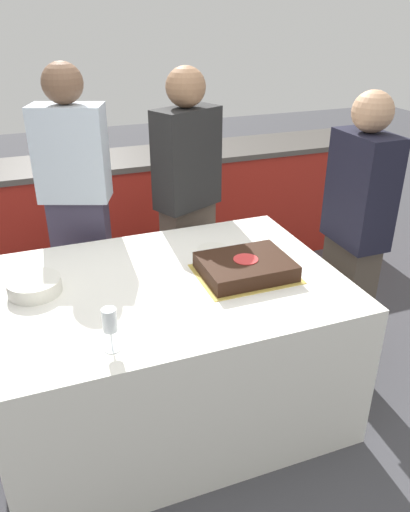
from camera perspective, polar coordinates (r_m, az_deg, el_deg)
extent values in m
plane|color=#424247|center=(2.81, -3.63, -16.64)|extent=(14.00, 14.00, 0.00)
cube|color=#A82319|center=(3.94, -10.97, 4.11)|extent=(4.40, 0.55, 0.88)
cube|color=#4C4742|center=(3.80, -11.58, 10.53)|extent=(4.40, 0.58, 0.04)
cube|color=white|center=(2.56, -3.88, -10.38)|extent=(1.61, 1.14, 0.77)
cube|color=gold|center=(2.41, 4.61, -2.06)|extent=(0.46, 0.37, 0.00)
cube|color=black|center=(2.39, 4.65, -1.22)|extent=(0.42, 0.33, 0.08)
cylinder|color=red|center=(2.37, 4.68, -0.36)|extent=(0.12, 0.12, 0.00)
cylinder|color=white|center=(2.36, -18.91, -3.27)|extent=(0.24, 0.24, 0.07)
cylinder|color=white|center=(1.94, -10.53, -10.38)|extent=(0.06, 0.06, 0.00)
cylinder|color=white|center=(1.91, -10.64, -9.35)|extent=(0.01, 0.01, 0.08)
cylinder|color=white|center=(1.87, -10.86, -7.19)|extent=(0.06, 0.06, 0.09)
cylinder|color=white|center=(2.64, 0.96, 0.76)|extent=(0.17, 0.17, 0.00)
cube|color=#4C4238|center=(3.28, -1.88, -0.87)|extent=(0.37, 0.29, 0.81)
cube|color=black|center=(3.02, -2.08, 11.04)|extent=(0.44, 0.35, 0.59)
sphere|color=#936B4C|center=(2.93, -2.22, 18.77)|extent=(0.23, 0.23, 0.23)
cube|color=#4C4238|center=(2.95, 15.60, -5.49)|extent=(0.16, 0.30, 0.81)
cube|color=black|center=(2.66, 17.42, 7.23)|extent=(0.20, 0.35, 0.57)
sphere|color=tan|center=(2.56, 18.63, 15.38)|extent=(0.20, 0.20, 0.20)
cube|color=#383347|center=(3.13, -13.49, -1.76)|extent=(0.36, 0.27, 0.95)
cube|color=silver|center=(2.86, -15.06, 11.24)|extent=(0.43, 0.32, 0.52)
sphere|color=brown|center=(2.79, -15.99, 18.49)|extent=(0.21, 0.21, 0.21)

